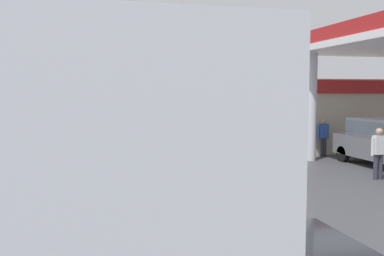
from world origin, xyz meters
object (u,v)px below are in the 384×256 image
minibus_opposing_lane (155,114)px  car_trailing_behind_bus (87,121)px  coach_bus_main (96,151)px  pedestrian_near_pump (323,135)px  pedestrian_by_shop (379,151)px  car_at_pump (383,140)px

minibus_opposing_lane → car_trailing_behind_bus: size_ratio=1.46×
coach_bus_main → car_trailing_behind_bus: size_ratio=2.63×
minibus_opposing_lane → pedestrian_near_pump: size_ratio=3.69×
pedestrian_near_pump → car_trailing_behind_bus: 14.87m
pedestrian_near_pump → pedestrian_by_shop: (-1.04, -5.00, 0.00)m
minibus_opposing_lane → coach_bus_main: bearing=-102.7°
pedestrian_by_shop → car_trailing_behind_bus: bearing=119.2°
pedestrian_near_pump → pedestrian_by_shop: bearing=-101.7°
pedestrian_near_pump → car_at_pump: bearing=-76.4°
pedestrian_by_shop → car_trailing_behind_bus: (-8.95, 16.02, 0.08)m
pedestrian_near_pump → car_trailing_behind_bus: car_trailing_behind_bus is taller
car_at_pump → car_trailing_behind_bus: same height
car_at_pump → pedestrian_by_shop: (-1.76, -2.02, -0.08)m
car_at_pump → pedestrian_near_pump: bearing=103.6°
coach_bus_main → minibus_opposing_lane: coach_bus_main is taller
coach_bus_main → pedestrian_near_pump: coach_bus_main is taller
coach_bus_main → minibus_opposing_lane: (4.08, 18.18, -0.25)m
coach_bus_main → car_at_pump: size_ratio=2.63×
coach_bus_main → car_trailing_behind_bus: (-0.01, 19.71, -0.71)m
coach_bus_main → pedestrian_by_shop: coach_bus_main is taller
car_at_pump → pedestrian_by_shop: car_at_pump is taller
minibus_opposing_lane → pedestrian_near_pump: minibus_opposing_lane is taller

